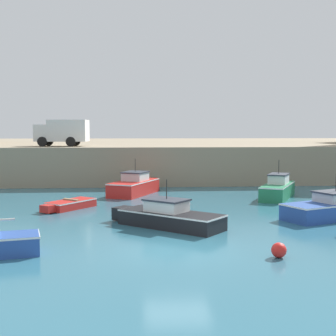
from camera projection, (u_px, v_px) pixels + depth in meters
ground_plane at (177, 250)px, 17.51m from camera, size 200.00×200.00×0.00m
quay_seawall at (147, 154)px, 56.39m from camera, size 120.00×40.00×3.12m
motorboat_blue_0 at (335, 208)px, 23.77m from camera, size 6.21×3.90×2.27m
motorboat_black_1 at (168, 216)px, 21.60m from camera, size 5.28×4.73×2.20m
motorboat_red_2 at (135, 186)px, 32.60m from camera, size 3.75×5.66×2.49m
dinghy_red_6 at (69, 204)px, 26.56m from camera, size 2.91×3.41×0.56m
motorboat_green_7 at (278, 189)px, 30.84m from camera, size 3.62×5.50×2.50m
mooring_buoy at (279, 250)px, 16.37m from camera, size 0.54×0.54×0.54m
truck_on_quay at (62, 132)px, 39.27m from camera, size 4.45×2.46×2.20m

